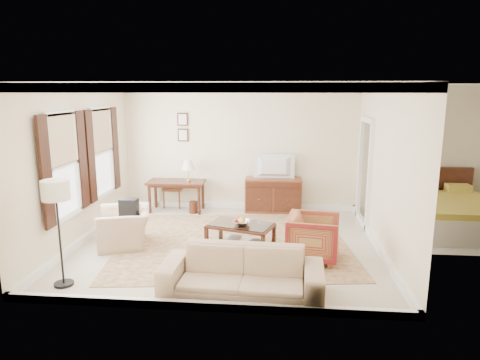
% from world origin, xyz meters
% --- Properties ---
extents(room_shell, '(5.51, 5.01, 2.91)m').
position_xyz_m(room_shell, '(0.00, 0.00, 2.47)').
color(room_shell, beige).
rests_on(room_shell, ground).
extents(annex_bedroom, '(3.00, 2.70, 2.90)m').
position_xyz_m(annex_bedroom, '(4.49, 1.15, 0.34)').
color(annex_bedroom, beige).
rests_on(annex_bedroom, ground).
extents(window_front, '(0.12, 1.56, 1.80)m').
position_xyz_m(window_front, '(-2.70, -0.70, 1.55)').
color(window_front, '#CCB284').
rests_on(window_front, room_shell).
extents(window_rear, '(0.12, 1.56, 1.80)m').
position_xyz_m(window_rear, '(-2.70, 0.90, 1.55)').
color(window_rear, '#CCB284').
rests_on(window_rear, room_shell).
extents(doorway, '(0.10, 1.12, 2.25)m').
position_xyz_m(doorway, '(2.71, 1.50, 1.08)').
color(doorway, white).
rests_on(doorway, room_shell).
extents(rug, '(4.60, 4.08, 0.01)m').
position_xyz_m(rug, '(0.09, 0.05, 0.01)').
color(rug, brown).
rests_on(rug, room_shell).
extents(writing_desk, '(1.32, 0.66, 0.72)m').
position_xyz_m(writing_desk, '(-1.46, 2.07, 0.61)').
color(writing_desk, '#462014').
rests_on(writing_desk, room_shell).
extents(desk_chair, '(0.48, 0.48, 1.05)m').
position_xyz_m(desk_chair, '(-1.62, 2.42, 0.53)').
color(desk_chair, brown).
rests_on(desk_chair, room_shell).
extents(desk_lamp, '(0.32, 0.32, 0.50)m').
position_xyz_m(desk_lamp, '(-1.16, 2.07, 0.97)').
color(desk_lamp, silver).
rests_on(desk_lamp, writing_desk).
extents(framed_prints, '(0.25, 0.04, 0.68)m').
position_xyz_m(framed_prints, '(-1.36, 2.47, 1.94)').
color(framed_prints, '#462014').
rests_on(framed_prints, room_shell).
extents(sideboard, '(1.29, 0.50, 0.80)m').
position_xyz_m(sideboard, '(0.80, 2.22, 0.40)').
color(sideboard, brown).
rests_on(sideboard, room_shell).
extents(tv, '(0.91, 0.52, 0.12)m').
position_xyz_m(tv, '(0.80, 2.20, 1.25)').
color(tv, black).
rests_on(tv, sideboard).
extents(coffee_table, '(1.27, 0.96, 0.48)m').
position_xyz_m(coffee_table, '(0.26, -0.25, 0.36)').
color(coffee_table, '#462014').
rests_on(coffee_table, room_shell).
extents(fruit_bowl, '(0.42, 0.42, 0.10)m').
position_xyz_m(fruit_bowl, '(0.29, -0.30, 0.53)').
color(fruit_bowl, silver).
rests_on(fruit_bowl, coffee_table).
extents(book_a, '(0.28, 0.10, 0.38)m').
position_xyz_m(book_a, '(0.04, -0.15, 0.18)').
color(book_a, brown).
rests_on(book_a, coffee_table).
extents(book_b, '(0.25, 0.17, 0.38)m').
position_xyz_m(book_b, '(0.44, -0.28, 0.18)').
color(book_b, brown).
rests_on(book_b, coffee_table).
extents(striped_armchair, '(0.89, 0.93, 0.85)m').
position_xyz_m(striped_armchair, '(1.52, -0.61, 0.43)').
color(striped_armchair, maroon).
rests_on(striped_armchair, room_shell).
extents(club_armchair, '(0.95, 1.19, 0.90)m').
position_xyz_m(club_armchair, '(-1.88, -0.22, 0.45)').
color(club_armchair, tan).
rests_on(club_armchair, room_shell).
extents(backpack, '(0.34, 0.38, 0.40)m').
position_xyz_m(backpack, '(-1.81, -0.14, 0.70)').
color(backpack, black).
rests_on(backpack, club_armchair).
extents(sofa, '(2.26, 0.76, 0.87)m').
position_xyz_m(sofa, '(0.44, -1.99, 0.44)').
color(sofa, tan).
rests_on(sofa, room_shell).
extents(floor_lamp, '(0.39, 0.39, 1.57)m').
position_xyz_m(floor_lamp, '(-2.19, -1.93, 1.32)').
color(floor_lamp, black).
rests_on(floor_lamp, room_shell).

